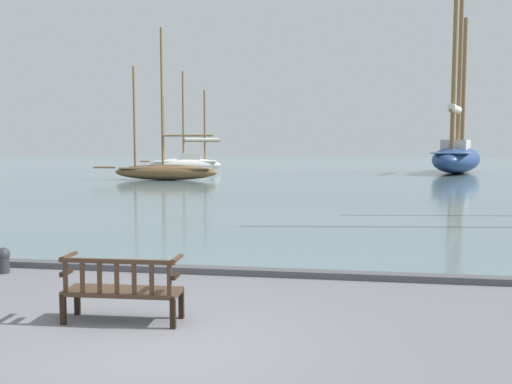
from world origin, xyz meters
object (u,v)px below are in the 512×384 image
Objects in this scene: sailboat_mid_port at (457,154)px; mooring_bollard at (3,259)px; sailboat_nearest_starboard at (165,170)px; sailboat_nearest_port at (186,162)px; park_bench at (122,289)px.

sailboat_mid_port reaches higher than mooring_bollard.
sailboat_nearest_starboard reaches higher than mooring_bollard.
sailboat_nearest_port is (-20.78, -1.93, -0.70)m from sailboat_mid_port.
sailboat_mid_port is 1.94× the size of sailboat_nearest_port.
mooring_bollard is (-3.37, 2.43, -0.20)m from park_bench.
sailboat_nearest_port is at bearing 98.24° from sailboat_nearest_starboard.
sailboat_nearest_port is (-1.36, 9.38, 0.12)m from sailboat_nearest_starboard.
sailboat_nearest_port is at bearing 100.37° from mooring_bollard.
park_bench is 28.01m from sailboat_nearest_starboard.
sailboat_nearest_starboard is 19.09× the size of mooring_bollard.
sailboat_mid_port reaches higher than park_bench.
park_bench is at bearing -75.22° from sailboat_nearest_port.
sailboat_nearest_starboard is 1.19× the size of sailboat_nearest_port.
park_bench is 0.11× the size of sailboat_mid_port.
park_bench is 0.21× the size of sailboat_nearest_port.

